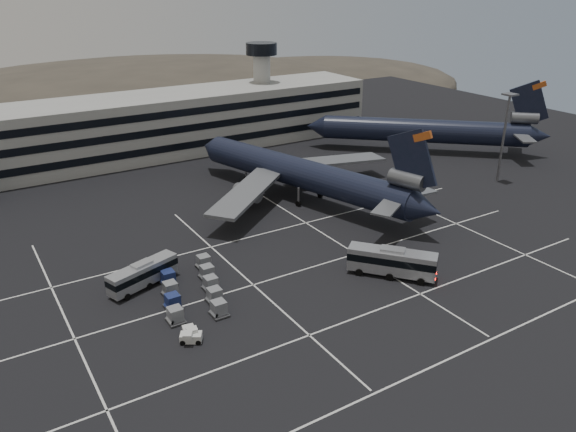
# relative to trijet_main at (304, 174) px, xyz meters

# --- Properties ---
(ground) EXTENTS (260.00, 260.00, 0.00)m
(ground) POSITION_rel_trijet_main_xyz_m (-17.69, -27.42, -5.25)
(ground) COLOR black
(ground) RESTS_ON ground
(lane_markings) EXTENTS (90.00, 55.62, 0.01)m
(lane_markings) POSITION_rel_trijet_main_xyz_m (-16.74, -26.70, -5.24)
(lane_markings) COLOR silver
(lane_markings) RESTS_ON ground
(terminal) EXTENTS (125.00, 26.00, 24.00)m
(terminal) POSITION_rel_trijet_main_xyz_m (-20.64, 43.72, 1.68)
(terminal) COLOR gray
(terminal) RESTS_ON ground
(hills) EXTENTS (352.00, 180.00, 44.00)m
(hills) POSITION_rel_trijet_main_xyz_m (0.30, 142.58, -17.32)
(hills) COLOR #38332B
(hills) RESTS_ON ground
(lightpole_right) EXTENTS (2.40, 2.40, 18.28)m
(lightpole_right) POSITION_rel_trijet_main_xyz_m (40.31, -12.42, 6.57)
(lightpole_right) COLOR slate
(lightpole_right) RESTS_ON ground
(trijet_main) EXTENTS (45.65, 56.71, 18.08)m
(trijet_main) POSITION_rel_trijet_main_xyz_m (0.00, 0.00, 0.00)
(trijet_main) COLOR black
(trijet_main) RESTS_ON ground
(trijet_far) EXTENTS (46.35, 42.92, 18.08)m
(trijet_far) POSITION_rel_trijet_main_xyz_m (43.01, 11.13, 0.18)
(trijet_far) COLOR black
(trijet_far) RESTS_ON ground
(bus_near) EXTENTS (10.17, 11.36, 4.39)m
(bus_near) POSITION_rel_trijet_main_xyz_m (-5.72, -31.51, -2.85)
(bus_near) COLOR gray
(bus_near) RESTS_ON ground
(bus_far) EXTENTS (10.66, 5.78, 3.69)m
(bus_far) POSITION_rel_trijet_main_xyz_m (-36.68, -15.82, -3.23)
(bus_far) COLOR gray
(bus_far) RESTS_ON ground
(tug_a) EXTENTS (1.90, 2.68, 1.58)m
(tug_a) POSITION_rel_trijet_main_xyz_m (-36.00, -30.46, -4.55)
(tug_a) COLOR silver
(tug_a) RESTS_ON ground
(tug_b) EXTENTS (2.88, 2.54, 1.59)m
(tug_b) POSITION_rel_trijet_main_xyz_m (-36.10, -31.29, -4.54)
(tug_b) COLOR silver
(tug_b) RESTS_ON ground
(uld_cluster) EXTENTS (11.33, 16.83, 2.01)m
(uld_cluster) POSITION_rel_trijet_main_xyz_m (-31.83, -20.82, -4.27)
(uld_cluster) COLOR #2D2D30
(uld_cluster) RESTS_ON ground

